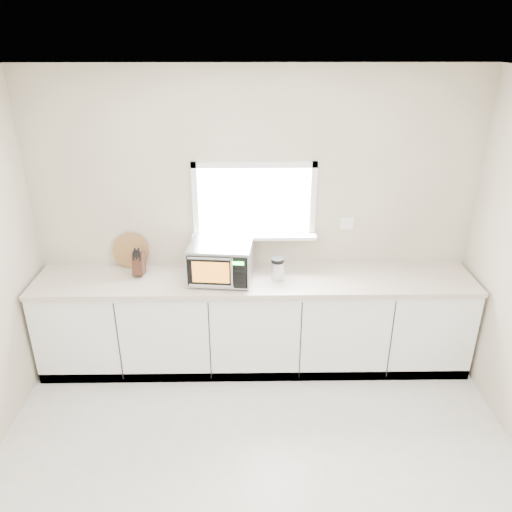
{
  "coord_description": "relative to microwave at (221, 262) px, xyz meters",
  "views": [
    {
      "loc": [
        -0.05,
        -2.27,
        2.96
      ],
      "look_at": [
        0.01,
        1.55,
        1.2
      ],
      "focal_mm": 35.0,
      "sensor_mm": 36.0,
      "label": 1
    }
  ],
  "objects": [
    {
      "name": "cutting_board",
      "position": [
        -0.84,
        0.28,
        -0.01
      ],
      "size": [
        0.33,
        0.08,
        0.33
      ],
      "primitive_type": "cylinder",
      "rotation": [
        1.4,
        0.0,
        0.0
      ],
      "color": "olive",
      "rests_on": "countertop"
    },
    {
      "name": "cabinets",
      "position": [
        0.3,
        0.04,
        -0.66
      ],
      "size": [
        3.92,
        0.6,
        0.88
      ],
      "primitive_type": "cube",
      "color": "white",
      "rests_on": "ground"
    },
    {
      "name": "knife_block",
      "position": [
        -0.74,
        0.11,
        -0.06
      ],
      "size": [
        0.1,
        0.2,
        0.28
      ],
      "rotation": [
        0.0,
        0.0,
        -0.02
      ],
      "color": "#432118",
      "rests_on": "countertop"
    },
    {
      "name": "microwave",
      "position": [
        0.0,
        0.0,
        0.0
      ],
      "size": [
        0.57,
        0.48,
        0.34
      ],
      "rotation": [
        0.0,
        0.0,
        -0.1
      ],
      "color": "black",
      "rests_on": "countertop"
    },
    {
      "name": "coffee_grinder",
      "position": [
        0.5,
        0.01,
        -0.08
      ],
      "size": [
        0.14,
        0.14,
        0.21
      ],
      "rotation": [
        0.0,
        0.0,
        0.2
      ],
      "color": "#B9BCC1",
      "rests_on": "countertop"
    },
    {
      "name": "back_wall",
      "position": [
        0.3,
        0.34,
        0.26
      ],
      "size": [
        4.0,
        0.17,
        2.7
      ],
      "color": "beige",
      "rests_on": "ground"
    },
    {
      "name": "countertop",
      "position": [
        0.3,
        0.03,
        -0.2
      ],
      "size": [
        3.92,
        0.64,
        0.04
      ],
      "primitive_type": "cube",
      "color": "beige",
      "rests_on": "cabinets"
    }
  ]
}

